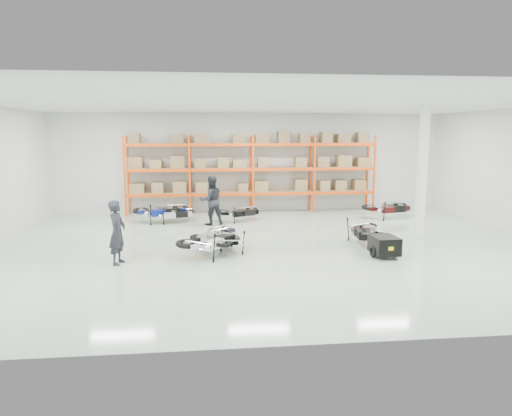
{
  "coord_description": "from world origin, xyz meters",
  "views": [
    {
      "loc": [
        -2.02,
        -14.2,
        3.58
      ],
      "look_at": [
        -0.4,
        0.93,
        1.1
      ],
      "focal_mm": 32.0,
      "sensor_mm": 36.0,
      "label": 1
    }
  ],
  "objects": [
    {
      "name": "pallet_rack",
      "position": [
        -0.0,
        6.45,
        2.26
      ],
      "size": [
        11.28,
        0.98,
        3.62
      ],
      "color": "#FD4A0D",
      "rests_on": "ground"
    },
    {
      "name": "moto_back_a",
      "position": [
        -3.9,
        4.48,
        0.59
      ],
      "size": [
        2.13,
        1.45,
        1.26
      ],
      "primitive_type": null,
      "rotation": [
        0.0,
        -0.09,
        1.84
      ],
      "color": "navy",
      "rests_on": "ground"
    },
    {
      "name": "person_back",
      "position": [
        -1.89,
        3.73,
        0.98
      ],
      "size": [
        1.12,
        0.97,
        1.96
      ],
      "primitive_type": "imported",
      "rotation": [
        0.0,
        0.0,
        3.42
      ],
      "color": "#21222A",
      "rests_on": "ground"
    },
    {
      "name": "moto_touring_right",
      "position": [
        3.09,
        -0.09,
        0.55
      ],
      "size": [
        1.15,
        1.91,
        1.16
      ],
      "primitive_type": null,
      "rotation": [
        0.0,
        -0.09,
        -0.15
      ],
      "color": "black",
      "rests_on": "ground"
    },
    {
      "name": "person_left",
      "position": [
        -4.52,
        -1.56,
        0.89
      ],
      "size": [
        0.55,
        0.72,
        1.78
      ],
      "primitive_type": "imported",
      "rotation": [
        0.0,
        0.0,
        1.37
      ],
      "color": "black",
      "rests_on": "ground"
    },
    {
      "name": "moto_silver_left",
      "position": [
        -1.93,
        -0.98,
        0.59
      ],
      "size": [
        1.98,
        2.09,
        1.25
      ],
      "primitive_type": null,
      "rotation": [
        0.0,
        -0.09,
        2.44
      ],
      "color": "silver",
      "rests_on": "ground"
    },
    {
      "name": "structural_column",
      "position": [
        5.2,
        0.5,
        2.25
      ],
      "size": [
        0.25,
        0.25,
        4.5
      ],
      "primitive_type": "cube",
      "color": "white",
      "rests_on": "ground"
    },
    {
      "name": "trailer",
      "position": [
        3.09,
        -1.69,
        0.36
      ],
      "size": [
        0.78,
        1.47,
        0.61
      ],
      "rotation": [
        0.0,
        0.0,
        0.05
      ],
      "color": "black",
      "rests_on": "ground"
    },
    {
      "name": "moto_back_d",
      "position": [
        5.64,
        4.32,
        0.58
      ],
      "size": [
        2.04,
        1.3,
        1.22
      ],
      "primitive_type": null,
      "rotation": [
        0.0,
        -0.09,
        1.77
      ],
      "color": "#3D0C0D",
      "rests_on": "ground"
    },
    {
      "name": "moto_back_c",
      "position": [
        -0.72,
        4.32,
        0.49
      ],
      "size": [
        1.78,
        1.33,
        1.04
      ],
      "primitive_type": null,
      "rotation": [
        0.0,
        -0.09,
        1.95
      ],
      "color": "black",
      "rests_on": "ground"
    },
    {
      "name": "moto_back_b",
      "position": [
        -3.44,
        4.29,
        0.48
      ],
      "size": [
        1.69,
        1.09,
        1.01
      ],
      "primitive_type": null,
      "rotation": [
        0.0,
        -0.09,
        1.79
      ],
      "color": "silver",
      "rests_on": "ground"
    },
    {
      "name": "room",
      "position": [
        0.0,
        0.0,
        2.25
      ],
      "size": [
        18.0,
        18.0,
        18.0
      ],
      "color": "#ABBEAC",
      "rests_on": "ground"
    },
    {
      "name": "moto_blue_centre",
      "position": [
        -1.78,
        0.07,
        0.51
      ],
      "size": [
        1.58,
        1.86,
        1.08
      ],
      "primitive_type": null,
      "rotation": [
        0.0,
        -0.09,
        2.59
      ],
      "color": "#07084F",
      "rests_on": "ground"
    },
    {
      "name": "moto_black_far_left",
      "position": [
        -1.48,
        -0.54,
        0.52
      ],
      "size": [
        0.95,
        1.74,
        1.09
      ],
      "primitive_type": null,
      "rotation": [
        0.0,
        -0.09,
        3.21
      ],
      "color": "black",
      "rests_on": "ground"
    }
  ]
}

